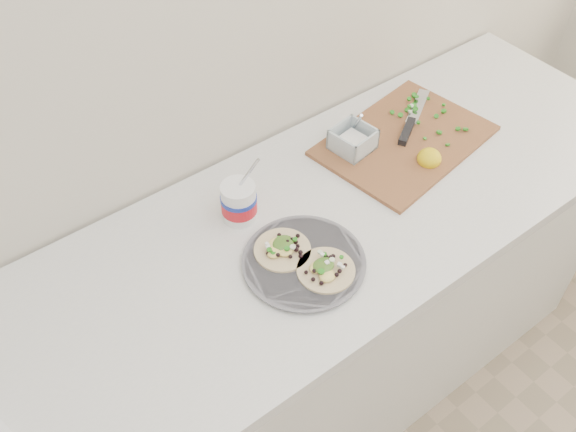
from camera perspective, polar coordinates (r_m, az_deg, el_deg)
counter at (r=1.88m, az=-3.15°, el=-12.32°), size 2.44×0.66×0.90m
taco_plate at (r=1.48m, az=1.42°, el=-3.91°), size 0.29×0.29×0.04m
tub at (r=1.55m, az=-4.29°, el=1.58°), size 0.09×0.09×0.20m
cutboard at (r=1.81m, az=9.95°, el=6.95°), size 0.51×0.39×0.07m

